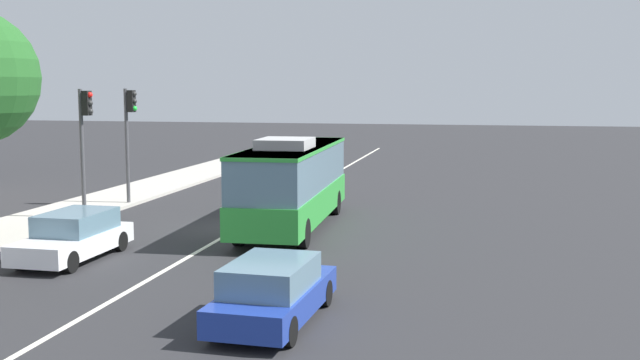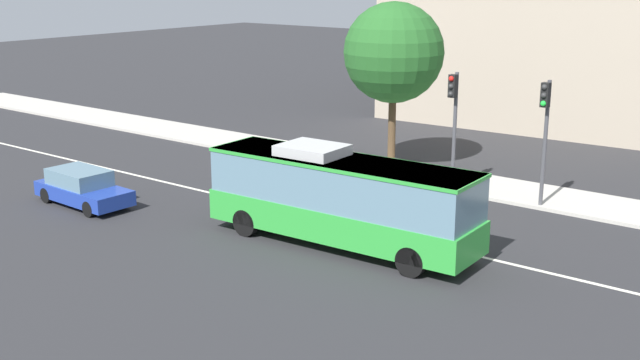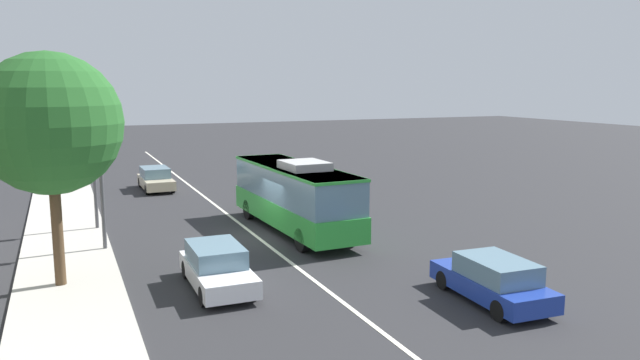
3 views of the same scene
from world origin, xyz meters
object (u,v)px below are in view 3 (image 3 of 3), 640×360
(sedan_beige, at_px, (156,179))
(sedan_white, at_px, (217,267))
(sedan_blue, at_px, (493,280))
(street_tree_kerbside_left, at_px, (50,124))
(transit_bus, at_px, (294,193))
(traffic_light_mid_block, at_px, (97,156))
(traffic_light_near_corner, at_px, (105,166))

(sedan_beige, xyz_separation_m, sedan_white, (-20.63, 0.96, 0.00))
(sedan_blue, relative_size, street_tree_kerbside_left, 0.58)
(transit_bus, bearing_deg, traffic_light_mid_block, 63.36)
(transit_bus, distance_m, sedan_beige, 14.88)
(sedan_beige, bearing_deg, traffic_light_near_corner, -16.32)
(sedan_white, bearing_deg, transit_bus, 141.26)
(transit_bus, relative_size, sedan_blue, 2.21)
(traffic_light_mid_block, distance_m, street_tree_kerbside_left, 8.63)
(transit_bus, height_order, traffic_light_near_corner, traffic_light_near_corner)
(sedan_white, xyz_separation_m, sedan_blue, (-4.83, -7.72, 0.00))
(sedan_blue, distance_m, traffic_light_mid_block, 18.77)
(sedan_beige, relative_size, traffic_light_mid_block, 0.87)
(sedan_beige, height_order, traffic_light_near_corner, traffic_light_near_corner)
(sedan_blue, xyz_separation_m, traffic_light_near_corner, (11.08, 10.77, 2.84))
(sedan_blue, height_order, traffic_light_near_corner, traffic_light_near_corner)
(transit_bus, relative_size, sedan_white, 2.23)
(transit_bus, bearing_deg, traffic_light_near_corner, 88.94)
(transit_bus, relative_size, traffic_light_near_corner, 1.94)
(sedan_beige, height_order, sedan_white, same)
(transit_bus, xyz_separation_m, traffic_light_mid_block, (3.81, 8.40, 1.75))
(traffic_light_near_corner, height_order, traffic_light_mid_block, same)
(transit_bus, bearing_deg, sedan_white, 138.34)
(sedan_blue, relative_size, traffic_light_near_corner, 0.88)
(transit_bus, relative_size, sedan_beige, 2.23)
(sedan_beige, xyz_separation_m, street_tree_kerbside_left, (-18.59, 5.87, 4.86))
(transit_bus, height_order, street_tree_kerbside_left, street_tree_kerbside_left)
(traffic_light_near_corner, distance_m, street_tree_kerbside_left, 5.03)
(transit_bus, xyz_separation_m, sedan_white, (-6.43, 5.28, -1.09))
(sedan_white, height_order, traffic_light_near_corner, traffic_light_near_corner)
(sedan_beige, bearing_deg, transit_bus, 16.18)
(sedan_white, bearing_deg, traffic_light_mid_block, -162.37)
(sedan_blue, bearing_deg, street_tree_kerbside_left, 63.90)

